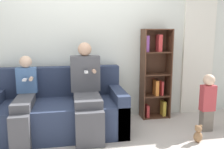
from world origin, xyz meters
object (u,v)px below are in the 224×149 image
teddy_bear (198,134)px  toddler_standing (208,101)px  adult_seated (87,88)px  bookshelf (155,75)px  child_seated (24,99)px  couch (59,111)px

teddy_bear → toddler_standing: bearing=46.0°
adult_seated → teddy_bear: adult_seated is taller
bookshelf → teddy_bear: (0.22, -1.05, -0.62)m
adult_seated → toddler_standing: 1.76m
adult_seated → child_seated: adult_seated is taller
teddy_bear → bookshelf: bearing=102.0°
couch → child_seated: bearing=-158.7°
adult_seated → bookshelf: bookshelf is taller
couch → bookshelf: 1.67m
teddy_bear → couch: bearing=158.8°
couch → teddy_bear: size_ratio=7.78×
couch → adult_seated: size_ratio=1.45×
child_seated → toddler_standing: size_ratio=1.31×
couch → child_seated: size_ratio=1.70×
couch → teddy_bear: 1.94m
toddler_standing → adult_seated: bearing=171.8°
adult_seated → child_seated: 0.84m
child_seated → toddler_standing: (2.56, -0.19, -0.11)m
toddler_standing → teddy_bear: size_ratio=3.50×
adult_seated → toddler_standing: bearing=-8.2°
couch → bookshelf: bookshelf is taller
bookshelf → toddler_standing: bearing=-52.9°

